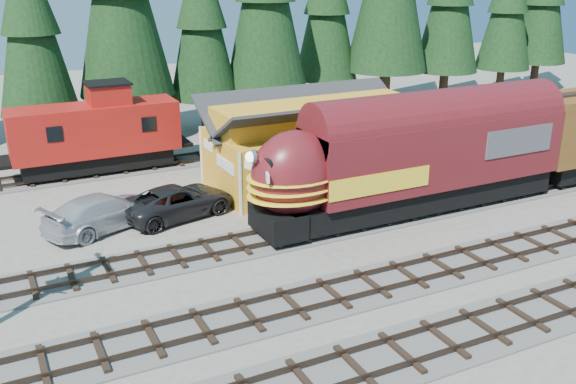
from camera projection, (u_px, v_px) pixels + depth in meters
name	position (u px, v px, depth m)	size (l,w,h in m)	color
ground	(425.00, 249.00, 29.37)	(120.00, 120.00, 0.00)	#6B665B
track_siding	(521.00, 189.00, 36.89)	(68.00, 3.20, 0.33)	#4C4947
track_spur	(119.00, 169.00, 40.34)	(32.00, 3.20, 0.33)	#4C4947
depot	(316.00, 134.00, 37.21)	(12.80, 7.00, 5.30)	orange
locomotive	(405.00, 163.00, 32.45)	(17.80, 3.54, 4.84)	black
caboose	(96.00, 133.00, 39.02)	(9.92, 2.88, 5.16)	black
pickup_truck_a	(178.00, 201.00, 32.81)	(2.75, 5.96, 1.66)	black
pickup_truck_b	(104.00, 212.00, 31.30)	(2.46, 6.06, 1.76)	#AEB0B6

